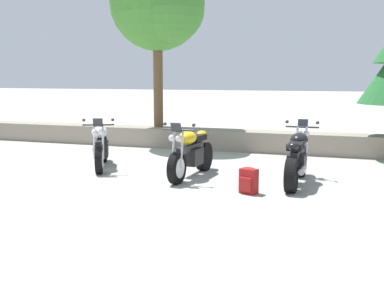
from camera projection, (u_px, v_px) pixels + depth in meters
The scene contains 7 objects.
ground_plane at pixel (31, 176), 9.78m from camera, with size 120.00×120.00×0.00m, color #A3A099.
stone_wall at pixel (133, 136), 14.25m from camera, with size 36.00×0.80×0.55m, color gray.
motorcycle_silver_near_left at pixel (101, 146), 10.65m from camera, with size 1.12×1.92×1.18m.
motorcycle_yellow_centre at pixel (191, 153), 9.66m from camera, with size 0.67×2.07×1.18m.
motorcycle_black_far_right at pixel (297, 159), 9.05m from camera, with size 0.67×2.06×1.18m.
rider_backpack at pixel (249, 180), 8.31m from camera, with size 0.34×0.32×0.47m.
leafy_tree_mid_left at pixel (160, 5), 13.56m from camera, with size 2.88×2.74×4.95m.
Camera 1 is at (6.21, -8.03, 2.04)m, focal length 44.49 mm.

